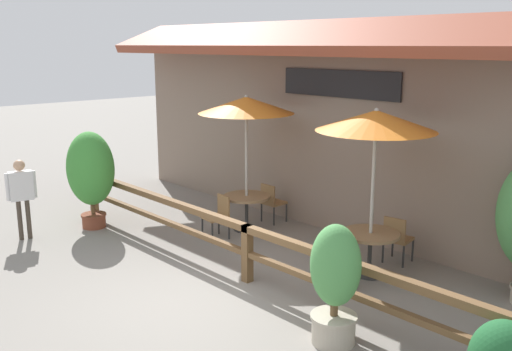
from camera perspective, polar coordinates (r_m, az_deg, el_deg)
name	(u,v)px	position (r m, az deg, el deg)	size (l,w,h in m)	color
ground_plane	(195,301)	(8.76, -6.09, -12.33)	(60.00, 60.00, 0.00)	gray
building_facade	(367,129)	(10.98, 11.02, 4.54)	(14.28, 1.49, 4.23)	gray
patio_railing	(247,240)	(9.11, -0.88, -6.51)	(10.40, 0.14, 0.95)	brown
patio_umbrella_near	(246,105)	(11.27, -0.99, 7.03)	(1.91, 1.91, 2.77)	#B7B2A8
dining_table_near	(247,202)	(11.64, -0.95, -2.71)	(0.95, 0.95, 0.73)	olive
chair_near_streetside	(218,215)	(11.22, -3.79, -3.93)	(0.47, 0.47, 0.85)	olive
chair_near_wallside	(272,201)	(12.17, 1.60, -2.55)	(0.42, 0.42, 0.85)	olive
patio_umbrella_middle	(376,121)	(9.14, 11.91, 5.35)	(1.91, 1.91, 2.77)	#B7B2A8
dining_table_middle	(370,241)	(9.59, 11.36, -6.44)	(0.95, 0.95, 0.73)	olive
chair_middle_streetside	(339,258)	(9.08, 8.32, -8.21)	(0.43, 0.43, 0.85)	olive
chair_middle_wallside	(397,237)	(10.22, 13.92, -6.01)	(0.48, 0.48, 0.85)	olive
potted_plant_corner_fern	(91,171)	(12.14, -16.21, 0.42)	(1.04, 0.94, 2.02)	brown
potted_plant_small_flowering	(335,280)	(7.32, 7.91, -10.36)	(0.67, 0.60, 1.58)	#B7AD99
pedestrian	(21,189)	(11.88, -22.42, -1.23)	(0.29, 0.55, 1.59)	#42382D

